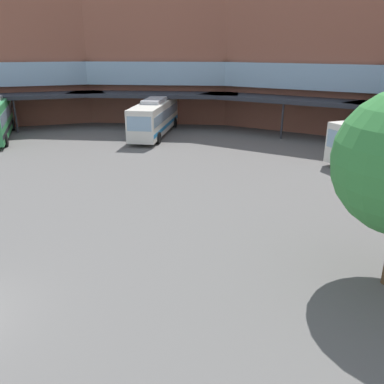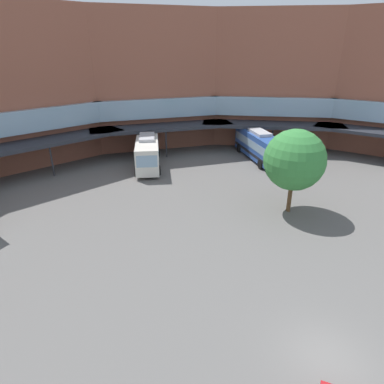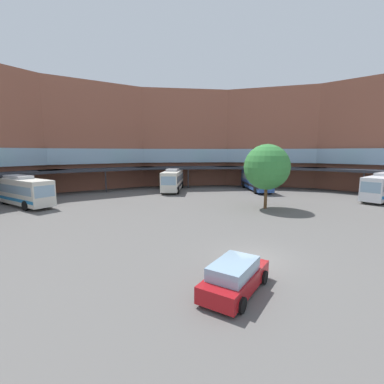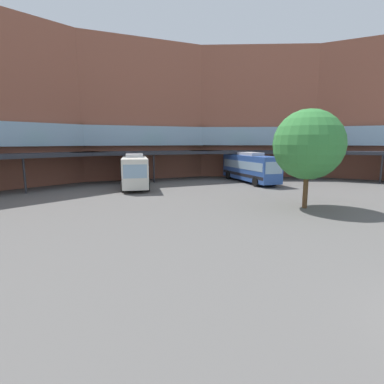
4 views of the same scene
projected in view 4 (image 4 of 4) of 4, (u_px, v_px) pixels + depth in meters
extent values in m
cube|color=#93543F|center=(382.00, 112.00, 39.97)|extent=(16.63, 18.17, 17.93)
cube|color=#8CADC6|center=(380.00, 136.00, 39.99)|extent=(15.61, 16.90, 2.51)
cube|color=#282B33|center=(382.00, 153.00, 36.49)|extent=(15.10, 16.88, 0.40)
cylinder|color=#2D2D33|center=(381.00, 169.00, 35.39)|extent=(0.20, 0.20, 3.59)
cube|color=#93543F|center=(255.00, 115.00, 44.23)|extent=(19.48, 13.33, 17.93)
cube|color=#8CADC6|center=(255.00, 137.00, 44.18)|extent=(17.89, 12.76, 2.51)
cube|color=#282B33|center=(259.00, 152.00, 40.21)|extent=(18.64, 11.52, 0.40)
cylinder|color=#2D2D33|center=(261.00, 166.00, 38.93)|extent=(0.20, 0.20, 3.59)
cube|color=#93543F|center=(140.00, 113.00, 41.31)|extent=(18.70, 6.00, 17.93)
cube|color=#8CADC6|center=(142.00, 136.00, 41.31)|extent=(16.83, 6.24, 2.51)
cube|color=#282B33|center=(150.00, 153.00, 37.66)|extent=(18.70, 4.00, 0.40)
cylinder|color=#2D2D33|center=(154.00, 168.00, 36.50)|extent=(0.20, 0.20, 3.59)
cube|color=#8CADC6|center=(1.00, 134.00, 31.90)|extent=(17.89, 12.76, 2.51)
cube|color=#282B33|center=(17.00, 156.00, 29.33)|extent=(18.64, 11.52, 0.40)
cylinder|color=#2D2D33|center=(24.00, 175.00, 28.56)|extent=(0.20, 0.20, 3.59)
cube|color=silver|center=(135.00, 170.00, 33.08)|extent=(4.52, 10.62, 2.97)
cube|color=#8CADC6|center=(135.00, 167.00, 33.02)|extent=(4.45, 10.02, 0.95)
cube|color=black|center=(135.00, 178.00, 33.22)|extent=(4.51, 10.42, 0.36)
cube|color=#8CADC6|center=(135.00, 171.00, 28.08)|extent=(2.22, 0.56, 1.31)
cube|color=#B2B2B7|center=(134.00, 155.00, 32.81)|extent=(2.48, 3.99, 0.36)
cylinder|color=black|center=(148.00, 186.00, 30.15)|extent=(0.51, 1.14, 1.10)
cylinder|color=black|center=(122.00, 186.00, 29.66)|extent=(0.51, 1.14, 1.10)
cylinder|color=black|center=(145.00, 178.00, 36.94)|extent=(0.51, 1.14, 1.10)
cylinder|color=black|center=(124.00, 178.00, 36.45)|extent=(0.51, 1.14, 1.10)
cube|color=#2D519E|center=(250.00, 167.00, 36.58)|extent=(3.07, 10.37, 2.98)
cube|color=#8CADC6|center=(250.00, 165.00, 36.52)|extent=(3.08, 9.76, 0.95)
cube|color=black|center=(250.00, 174.00, 36.72)|extent=(3.08, 10.16, 0.36)
cube|color=#8CADC6|center=(274.00, 168.00, 31.79)|extent=(2.13, 0.26, 1.31)
cube|color=#B2B2B7|center=(250.00, 154.00, 36.30)|extent=(1.93, 3.78, 0.36)
cylinder|color=black|center=(274.00, 181.00, 33.93)|extent=(0.37, 1.12, 1.10)
cylinder|color=black|center=(256.00, 182.00, 33.16)|extent=(0.37, 1.12, 1.10)
cylinder|color=black|center=(244.00, 175.00, 40.42)|extent=(0.37, 1.12, 1.10)
cylinder|color=black|center=(228.00, 175.00, 39.65)|extent=(0.37, 1.12, 1.10)
cylinder|color=brown|center=(306.00, 186.00, 22.23)|extent=(0.36, 0.36, 3.34)
sphere|color=#38843D|center=(308.00, 145.00, 21.71)|extent=(5.14, 5.14, 5.14)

